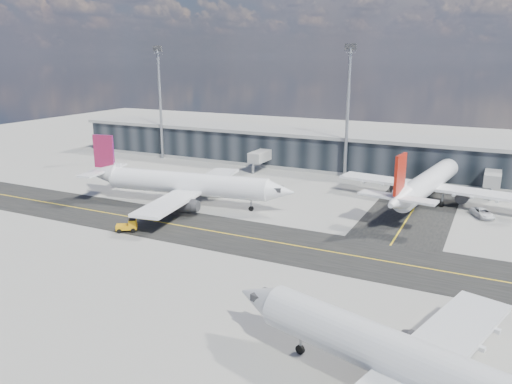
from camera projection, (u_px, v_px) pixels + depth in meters
ground at (247, 248)px, 70.54m from camera, size 300.00×300.00×0.00m
taxiway_lanes at (300, 230)px, 78.17m from camera, size 180.00×63.00×0.03m
terminal_concourse at (354, 154)px, 117.01m from camera, size 152.00×19.80×8.80m
floodlight_masts at (348, 107)px, 108.01m from camera, size 102.50×0.70×28.90m
airliner_af at (184, 184)px, 90.37m from camera, size 40.76×34.87×12.07m
airliner_redtail at (427, 183)px, 90.89m from camera, size 34.31×40.12×11.88m
airliner_near at (432, 373)px, 36.62m from camera, size 37.93×32.67×11.43m
baggage_tug at (128, 226)px, 77.06m from camera, size 3.44×2.95×1.97m
service_van at (483, 213)px, 84.08m from camera, size 4.67×5.81×1.47m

